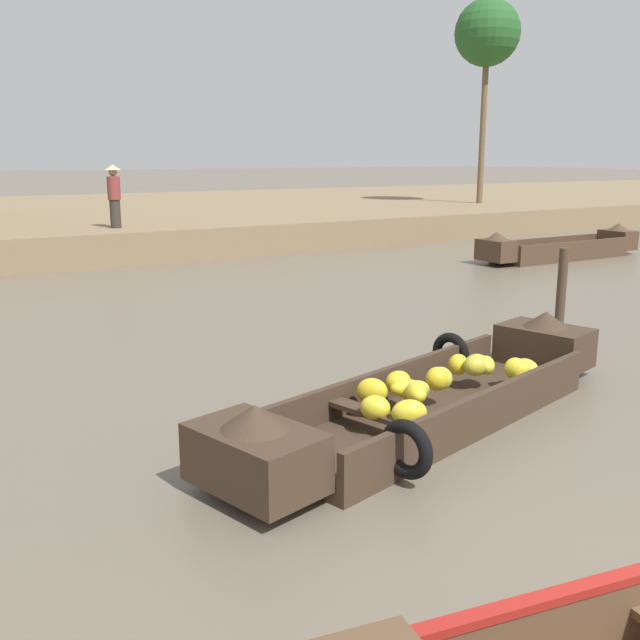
{
  "coord_description": "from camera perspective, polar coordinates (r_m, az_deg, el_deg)",
  "views": [
    {
      "loc": [
        -3.6,
        -0.94,
        2.71
      ],
      "look_at": [
        1.27,
        6.93,
        0.61
      ],
      "focal_mm": 40.41,
      "sensor_mm": 36.0,
      "label": 1
    }
  ],
  "objects": [
    {
      "name": "ground_plane",
      "position": [
        11.83,
        -13.2,
        -0.78
      ],
      "size": [
        300.0,
        300.0,
        0.0
      ],
      "primitive_type": "plane",
      "color": "#665B4C"
    },
    {
      "name": "palm_tree_near",
      "position": [
        31.04,
        13.11,
        21.16
      ],
      "size": [
        2.57,
        2.57,
        7.9
      ],
      "color": "brown",
      "rests_on": "riverbank_strip"
    },
    {
      "name": "mooring_post",
      "position": [
        11.31,
        18.55,
        1.9
      ],
      "size": [
        0.14,
        0.14,
        1.4
      ],
      "primitive_type": "cylinder",
      "color": "#423323",
      "rests_on": "ground"
    },
    {
      "name": "fishing_skiff_distant",
      "position": [
        20.64,
        18.47,
        5.41
      ],
      "size": [
        5.35,
        1.19,
        0.86
      ],
      "color": "#473323",
      "rests_on": "ground"
    },
    {
      "name": "banana_boat",
      "position": [
        7.63,
        9.02,
        -5.92
      ],
      "size": [
        5.66,
        2.62,
        0.8
      ],
      "color": "#3D2D21",
      "rests_on": "ground"
    },
    {
      "name": "vendor_person",
      "position": [
        20.12,
        -16.0,
        9.66
      ],
      "size": [
        0.44,
        0.44,
        1.66
      ],
      "color": "#332D28",
      "rests_on": "riverbank_strip"
    }
  ]
}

